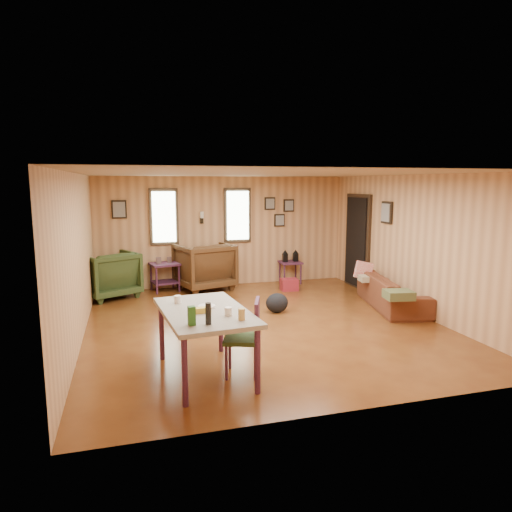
{
  "coord_description": "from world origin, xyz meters",
  "views": [
    {
      "loc": [
        -2.05,
        -6.84,
        2.26
      ],
      "look_at": [
        0.0,
        0.4,
        1.05
      ],
      "focal_mm": 32.0,
      "sensor_mm": 36.0,
      "label": 1
    }
  ],
  "objects_px": {
    "side_table": "(290,260)",
    "dining_table": "(205,316)",
    "sofa": "(393,287)",
    "end_table": "(165,272)",
    "recliner_brown": "(204,264)",
    "recliner_green": "(109,272)"
  },
  "relations": [
    {
      "from": "sofa",
      "to": "recliner_green",
      "type": "distance_m",
      "value": 5.48
    },
    {
      "from": "recliner_brown",
      "to": "recliner_green",
      "type": "distance_m",
      "value": 1.95
    },
    {
      "from": "end_table",
      "to": "side_table",
      "type": "bearing_deg",
      "value": -0.02
    },
    {
      "from": "side_table",
      "to": "dining_table",
      "type": "distance_m",
      "value": 5.25
    },
    {
      "from": "sofa",
      "to": "recliner_brown",
      "type": "bearing_deg",
      "value": 64.96
    },
    {
      "from": "recliner_green",
      "to": "sofa",
      "type": "bearing_deg",
      "value": 129.85
    },
    {
      "from": "recliner_green",
      "to": "side_table",
      "type": "height_order",
      "value": "recliner_green"
    },
    {
      "from": "recliner_brown",
      "to": "end_table",
      "type": "bearing_deg",
      "value": -21.3
    },
    {
      "from": "end_table",
      "to": "dining_table",
      "type": "distance_m",
      "value": 4.51
    },
    {
      "from": "sofa",
      "to": "side_table",
      "type": "height_order",
      "value": "side_table"
    },
    {
      "from": "recliner_green",
      "to": "dining_table",
      "type": "distance_m",
      "value": 4.42
    },
    {
      "from": "end_table",
      "to": "dining_table",
      "type": "height_order",
      "value": "dining_table"
    },
    {
      "from": "recliner_brown",
      "to": "end_table",
      "type": "height_order",
      "value": "recliner_brown"
    },
    {
      "from": "side_table",
      "to": "recliner_green",
      "type": "bearing_deg",
      "value": -176.26
    },
    {
      "from": "dining_table",
      "to": "side_table",
      "type": "bearing_deg",
      "value": 53.51
    },
    {
      "from": "recliner_brown",
      "to": "side_table",
      "type": "height_order",
      "value": "recliner_brown"
    },
    {
      "from": "recliner_brown",
      "to": "end_table",
      "type": "relative_size",
      "value": 1.51
    },
    {
      "from": "recliner_green",
      "to": "end_table",
      "type": "bearing_deg",
      "value": 166.3
    },
    {
      "from": "dining_table",
      "to": "sofa",
      "type": "bearing_deg",
      "value": 22.92
    },
    {
      "from": "recliner_brown",
      "to": "recliner_green",
      "type": "height_order",
      "value": "recliner_brown"
    },
    {
      "from": "recliner_brown",
      "to": "side_table",
      "type": "bearing_deg",
      "value": 166.13
    },
    {
      "from": "side_table",
      "to": "end_table",
      "type": "bearing_deg",
      "value": 179.98
    }
  ]
}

